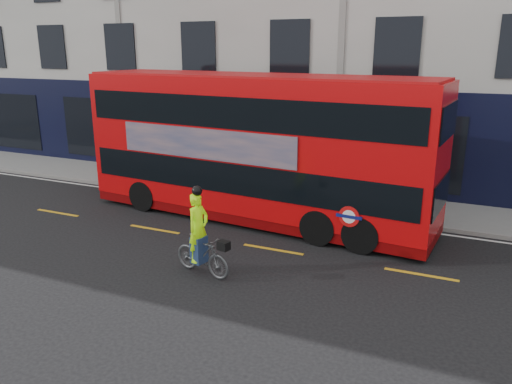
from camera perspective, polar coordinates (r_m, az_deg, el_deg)
The scene contains 8 objects.
ground at distance 12.88m, azimuth -0.58°, elevation -8.94°, with size 120.00×120.00×0.00m, color black.
pavement at distance 18.58m, azimuth 7.77°, elevation -0.91°, with size 60.00×3.00×0.12m, color gray.
kerb at distance 17.21m, azimuth 6.35°, elevation -2.23°, with size 60.00×0.12×0.13m, color gray.
building_terrace at distance 24.13m, azimuth 13.12°, elevation 20.58°, with size 50.00×10.07×15.00m.
road_edge_line at distance 16.96m, azimuth 6.03°, elevation -2.72°, with size 58.00×0.10×0.01m, color silver.
lane_dashes at distance 14.14m, azimuth 1.96°, elevation -6.57°, with size 58.00×0.12×0.01m, color gold, non-canonical shape.
bus at distance 16.05m, azimuth 0.01°, elevation 5.15°, with size 11.79×3.63×4.68m.
cyclist at distance 12.47m, azimuth -6.33°, elevation -6.05°, with size 1.77×0.85×2.28m.
Camera 1 is at (4.85, -10.61, 5.46)m, focal length 35.00 mm.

